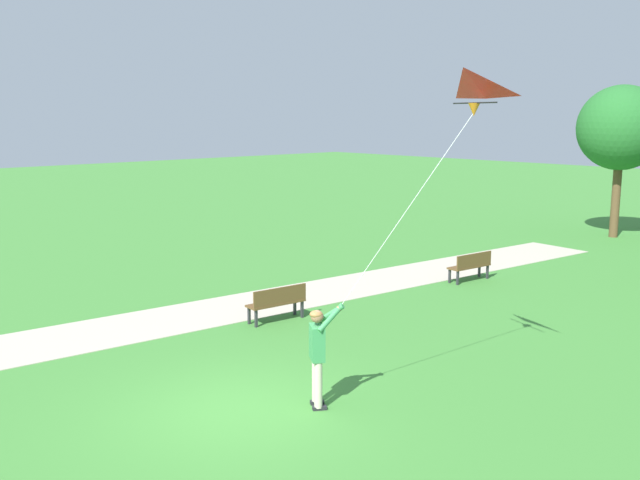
# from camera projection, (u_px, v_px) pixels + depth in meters

# --- Properties ---
(ground_plane) EXTENTS (120.00, 120.00, 0.00)m
(ground_plane) POSITION_uv_depth(u_px,v_px,m) (237.00, 410.00, 11.95)
(ground_plane) COLOR #3D7F33
(walkway_path) EXTENTS (5.60, 32.08, 0.02)m
(walkway_path) POSITION_uv_depth(u_px,v_px,m) (173.00, 319.00, 17.23)
(walkway_path) COLOR #B7AD99
(walkway_path) RESTS_ON ground
(person_kite_flyer) EXTENTS (0.54, 0.62, 1.83)m
(person_kite_flyer) POSITION_uv_depth(u_px,v_px,m) (318.00, 349.00, 11.91)
(person_kite_flyer) COLOR #232328
(person_kite_flyer) RESTS_ON ground
(flying_kite) EXTENTS (1.84, 2.14, 3.92)m
(flying_kite) POSITION_uv_depth(u_px,v_px,m) (464.00, 94.00, 11.53)
(flying_kite) COLOR red
(park_bench_near_walkway) EXTENTS (0.59, 1.54, 0.88)m
(park_bench_near_walkway) POSITION_uv_depth(u_px,v_px,m) (278.00, 301.00, 17.00)
(park_bench_near_walkway) COLOR brown
(park_bench_near_walkway) RESTS_ON ground
(park_bench_far_walkway) EXTENTS (0.59, 1.54, 0.88)m
(park_bench_far_walkway) POSITION_uv_depth(u_px,v_px,m) (471.00, 265.00, 21.13)
(park_bench_far_walkway) COLOR brown
(park_bench_far_walkway) RESTS_ON ground
(tree_lakeside_far) EXTENTS (3.47, 3.39, 6.17)m
(tree_lakeside_far) POSITION_uv_depth(u_px,v_px,m) (621.00, 128.00, 28.13)
(tree_lakeside_far) COLOR brown
(tree_lakeside_far) RESTS_ON ground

